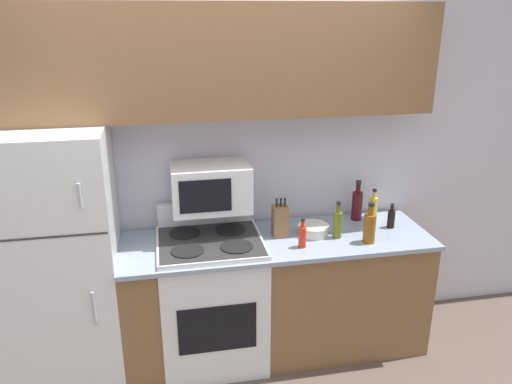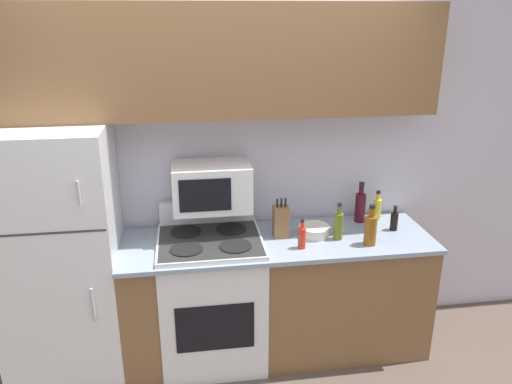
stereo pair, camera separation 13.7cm
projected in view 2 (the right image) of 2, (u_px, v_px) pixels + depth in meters
ground_plane at (230, 381)px, 3.33m from camera, size 12.00×12.00×0.00m
wall_back at (218, 169)px, 3.52m from camera, size 8.00×0.05×2.55m
lower_cabinets at (276, 295)px, 3.52m from camera, size 2.09×0.66×0.88m
refrigerator at (60, 257)px, 3.19m from camera, size 0.73×0.66×1.69m
upper_cabinets at (217, 61)px, 3.09m from camera, size 2.83×0.33×0.69m
stove at (212, 297)px, 3.44m from camera, size 0.69×0.64×1.07m
microwave at (212, 186)px, 3.31m from camera, size 0.51×0.34×0.31m
knife_block at (281, 221)px, 3.36m from camera, size 0.10×0.10×0.28m
bowl at (314, 230)px, 3.39m from camera, size 0.21×0.21×0.07m
bottle_hot_sauce at (302, 237)px, 3.20m from camera, size 0.05×0.05×0.20m
bottle_soy_sauce at (394, 220)px, 3.47m from camera, size 0.05×0.05×0.18m
bottle_cooking_spray at (377, 208)px, 3.65m from camera, size 0.06×0.06×0.22m
bottle_whiskey at (370, 229)px, 3.24m from camera, size 0.08×0.08×0.28m
bottle_olive_oil at (338, 225)px, 3.32m from camera, size 0.06×0.06×0.26m
bottle_wine_red at (360, 206)px, 3.60m from camera, size 0.08×0.08×0.30m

